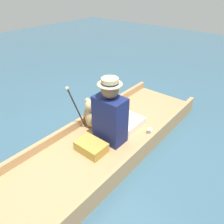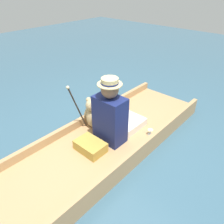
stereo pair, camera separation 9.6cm
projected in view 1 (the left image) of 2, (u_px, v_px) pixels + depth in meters
The scene contains 7 objects.
ground_plane at pixel (109, 145), 3.01m from camera, with size 16.00×16.00×0.00m, color #385B70.
punt_boat at pixel (109, 140), 2.96m from camera, with size 1.04×3.16×0.26m.
seat_cushion at pixel (91, 147), 2.65m from camera, with size 0.36×0.25×0.13m.
seated_person at pixel (114, 116), 2.76m from camera, with size 0.39×0.74×0.86m.
teddy_bear at pixel (92, 114), 3.01m from camera, with size 0.31×0.18×0.45m.
wine_glass at pixel (150, 130), 2.96m from camera, with size 0.07×0.07×0.08m.
walking_cane at pixel (75, 105), 2.81m from camera, with size 0.04×0.27×0.72m.
Camera 1 is at (1.50, -1.76, 1.97)m, focal length 35.00 mm.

